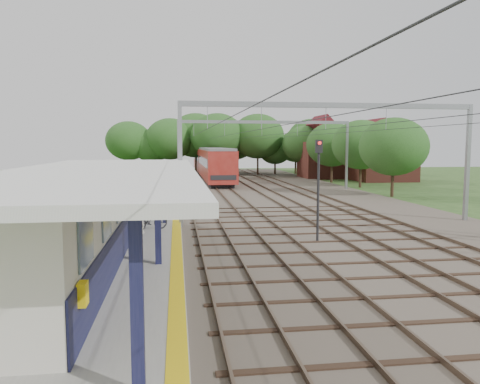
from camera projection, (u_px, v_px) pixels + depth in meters
ground at (386, 329)px, 11.81m from camera, size 160.00×160.00×0.00m
ballast_bed at (280, 196)px, 41.92m from camera, size 18.00×90.00×0.10m
platform at (134, 230)px, 24.59m from camera, size 5.00×52.00×0.35m
yellow_stripe at (177, 225)px, 24.88m from camera, size 0.45×52.00×0.01m
station_building at (77, 215)px, 17.32m from camera, size 3.41×18.00×3.40m
canopy at (103, 173)px, 16.32m from camera, size 6.40×20.00×3.44m
rail_tracks at (253, 195)px, 41.57m from camera, size 11.80×88.00×0.15m
catenary_system at (287, 133)px, 36.63m from camera, size 17.22×88.00×7.00m
tree_band at (239, 143)px, 68.14m from camera, size 31.72×30.88×8.82m
house_near at (383, 158)px, 59.67m from camera, size 7.00×6.12×7.89m
house_far at (330, 155)px, 64.89m from camera, size 8.00×6.12×8.66m
person at (137, 226)px, 19.72m from camera, size 0.67×0.46×1.75m
bicycle at (150, 219)px, 23.54m from camera, size 1.85×1.05×1.07m
train at (210, 161)px, 66.65m from camera, size 3.15×39.26×4.13m
signal_post at (318, 176)px, 21.79m from camera, size 0.37×0.31×4.86m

